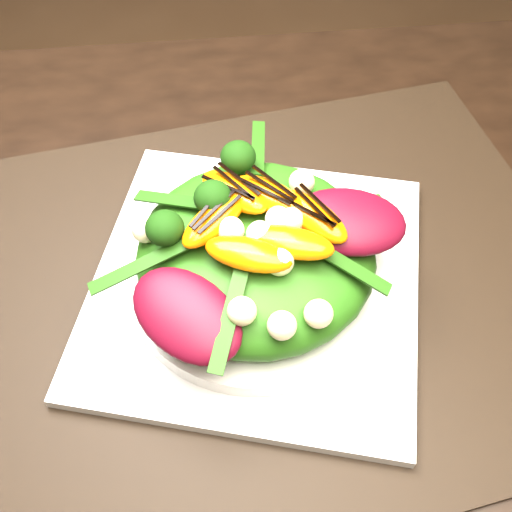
{
  "coord_description": "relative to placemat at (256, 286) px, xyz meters",
  "views": [
    {
      "loc": [
        0.23,
        -0.21,
        1.18
      ],
      "look_at": [
        0.26,
        0.08,
        0.8
      ],
      "focal_mm": 42.0,
      "sensor_mm": 36.0,
      "label": 1
    }
  ],
  "objects": [
    {
      "name": "placemat",
      "position": [
        0.0,
        0.0,
        0.0
      ],
      "size": [
        0.62,
        0.51,
        0.0
      ],
      "primitive_type": "cube",
      "rotation": [
        0.0,
        0.0,
        0.16
      ],
      "color": "black",
      "rests_on": "dining_table"
    },
    {
      "name": "plate_base",
      "position": [
        0.0,
        0.0,
        0.01
      ],
      "size": [
        0.33,
        0.33,
        0.01
      ],
      "primitive_type": "cube",
      "rotation": [
        0.0,
        0.0,
        -0.27
      ],
      "color": "silver",
      "rests_on": "placemat"
    },
    {
      "name": "salad_bowl",
      "position": [
        0.0,
        -0.0,
        0.02
      ],
      "size": [
        0.26,
        0.26,
        0.02
      ],
      "primitive_type": "cylinder",
      "rotation": [
        0.0,
        0.0,
        0.28
      ],
      "color": "silver",
      "rests_on": "plate_base"
    },
    {
      "name": "lettuce_mound",
      "position": [
        0.0,
        -0.0,
        0.05
      ],
      "size": [
        0.25,
        0.25,
        0.06
      ],
      "primitive_type": "ellipsoid",
      "rotation": [
        0.0,
        0.0,
        -0.37
      ],
      "color": "#2B6112",
      "rests_on": "salad_bowl"
    },
    {
      "name": "radicchio_leaf",
      "position": [
        0.07,
        -0.0,
        0.08
      ],
      "size": [
        0.1,
        0.07,
        0.02
      ],
      "primitive_type": "ellipsoid",
      "rotation": [
        0.0,
        0.0,
        -0.1
      ],
      "color": "#4A0715",
      "rests_on": "lettuce_mound"
    },
    {
      "name": "orange_segment",
      "position": [
        -0.02,
        0.02,
        0.09
      ],
      "size": [
        0.07,
        0.03,
        0.02
      ],
      "primitive_type": "ellipsoid",
      "rotation": [
        0.0,
        0.0,
        -0.11
      ],
      "color": "#FF6804",
      "rests_on": "lettuce_mound"
    },
    {
      "name": "broccoli_floret",
      "position": [
        -0.07,
        0.02,
        0.09
      ],
      "size": [
        0.05,
        0.05,
        0.04
      ],
      "primitive_type": "sphere",
      "rotation": [
        0.0,
        0.0,
        -0.32
      ],
      "color": "black",
      "rests_on": "lettuce_mound"
    },
    {
      "name": "macadamia_nut",
      "position": [
        0.04,
        -0.04,
        0.08
      ],
      "size": [
        0.02,
        0.02,
        0.02
      ],
      "primitive_type": "sphere",
      "rotation": [
        0.0,
        0.0,
        -0.01
      ],
      "color": "beige",
      "rests_on": "lettuce_mound"
    },
    {
      "name": "balsamic_drizzle",
      "position": [
        -0.02,
        0.02,
        0.1
      ],
      "size": [
        0.05,
        0.01,
        0.0
      ],
      "primitive_type": "cube",
      "rotation": [
        0.0,
        0.0,
        -0.11
      ],
      "color": "black",
      "rests_on": "orange_segment"
    }
  ]
}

